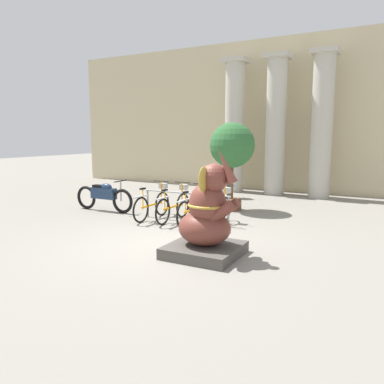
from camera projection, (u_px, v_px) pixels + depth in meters
ground_plane at (171, 244)px, 7.72m from camera, size 60.00×60.00×0.00m
building_facade at (283, 116)px, 14.78m from camera, size 20.00×0.20×6.00m
column_left at (235, 125)px, 14.73m from camera, size 0.93×0.93×5.16m
column_middle at (276, 125)px, 13.96m from camera, size 0.93×0.93×5.16m
column_right at (322, 124)px, 13.19m from camera, size 0.93×0.93×5.16m
bike_rack at (186, 200)px, 9.67m from camera, size 2.49×0.05×0.77m
bicycle_0 at (153, 204)px, 10.03m from camera, size 0.48×1.69×0.99m
bicycle_1 at (174, 206)px, 9.78m from camera, size 0.48×1.69×0.99m
bicycle_2 at (194, 208)px, 9.43m from camera, size 0.48×1.69×0.99m
bicycle_3 at (218, 210)px, 9.18m from camera, size 0.48×1.69×0.99m
elephant_statue at (207, 220)px, 6.88m from camera, size 1.29×1.29×2.02m
motorcycle at (104, 196)px, 11.04m from camera, size 2.10×0.55×0.95m
person_pedestrian at (229, 170)px, 13.42m from camera, size 0.22×0.47×1.66m
potted_tree at (232, 148)px, 11.02m from camera, size 1.33×1.33×2.61m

